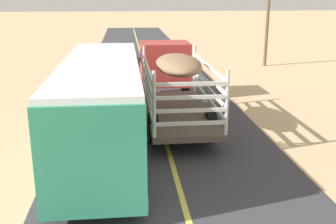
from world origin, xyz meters
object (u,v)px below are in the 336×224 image
object	(u,v)px
car_far	(111,53)
power_pole_mid	(268,12)
livestock_truck	(169,72)
bus	(102,105)

from	to	relation	value
car_far	power_pole_mid	distance (m)	12.59
livestock_truck	car_far	size ratio (longest dim) A/B	2.20
livestock_truck	power_pole_mid	distance (m)	14.17
livestock_truck	car_far	world-z (taller)	livestock_truck
car_far	livestock_truck	bearing A→B (deg)	-77.20
livestock_truck	bus	distance (m)	6.17
car_far	power_pole_mid	bearing A→B (deg)	-14.47
bus	car_far	xyz separation A→B (m)	(-0.31, 19.56, -1.05)
livestock_truck	car_far	bearing A→B (deg)	102.80
car_far	power_pole_mid	world-z (taller)	power_pole_mid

